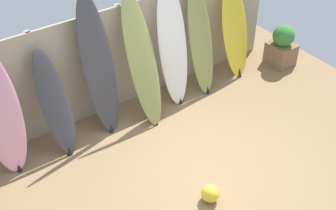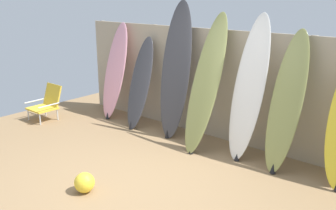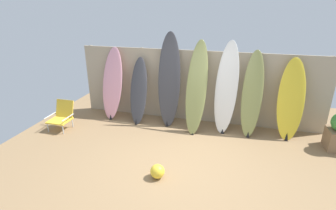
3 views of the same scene
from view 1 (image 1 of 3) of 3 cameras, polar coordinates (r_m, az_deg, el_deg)
ground at (r=6.93m, az=3.41°, el=-7.61°), size 7.68×7.68×0.00m
fence_back at (r=7.69m, az=-5.65°, el=5.91°), size 6.08×0.11×1.80m
surfboard_pink_0 at (r=6.80m, az=-19.72°, el=-1.08°), size 0.62×0.61×1.83m
surfboard_charcoal_1 at (r=6.96m, az=-13.58°, el=0.03°), size 0.47×0.64×1.61m
surfboard_charcoal_2 at (r=7.05m, az=-8.43°, el=4.54°), size 0.59×0.57×2.25m
surfboard_olive_3 at (r=7.28m, az=-3.17°, el=5.32°), size 0.49×0.84×2.09m
surfboard_white_4 at (r=7.68m, az=0.58°, el=7.27°), size 0.57×0.62×2.10m
surfboard_olive_5 at (r=8.02m, az=4.01°, el=7.79°), size 0.48×0.63×1.91m
surfboard_yellow_6 at (r=8.56m, az=8.17°, el=9.01°), size 0.56×0.54×1.78m
planter_box at (r=9.22m, az=13.71°, el=6.99°), size 0.44×0.48×0.81m
beach_ball at (r=6.43m, az=5.17°, el=-10.69°), size 0.25×0.25×0.25m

